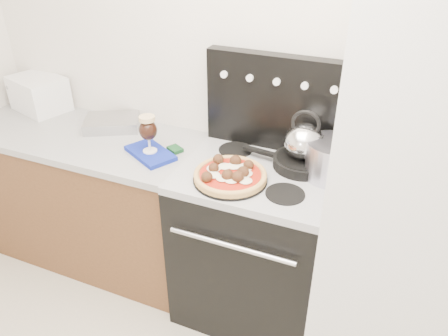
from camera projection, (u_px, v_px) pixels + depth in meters
The scene contains 16 objects.
room_shell at pixel (141, 211), 1.31m from camera, with size 3.52×3.01×2.52m.
base_cabinet at pixel (93, 199), 2.79m from camera, with size 1.45×0.60×0.86m, color brown.
countertop at pixel (81, 136), 2.56m from camera, with size 1.48×0.63×0.04m, color #A5A5A6.
stove_body at pixel (255, 245), 2.39m from camera, with size 0.76×0.65×0.88m, color black.
cooktop at pixel (258, 174), 2.16m from camera, with size 0.76×0.65×0.04m, color #ADADB2.
backguard at pixel (278, 103), 2.24m from camera, with size 0.76×0.08×0.50m, color black.
fridge at pixel (410, 200), 1.88m from camera, with size 0.64×0.68×1.90m, color silver.
toaster_oven at pixel (39, 94), 2.79m from camera, with size 0.34×0.25×0.21m, color white.
foil_sheet at pixel (112, 123), 2.59m from camera, with size 0.31×0.23×0.06m, color silver.
oven_mitt at pixel (150, 153), 2.31m from camera, with size 0.28×0.16×0.02m, color #122299.
beer_glass at pixel (148, 134), 2.25m from camera, with size 0.10×0.10×0.21m, color black, non-canonical shape.
pizza_pan at pixel (230, 179), 2.07m from camera, with size 0.35×0.35×0.01m, color black.
pizza at pixel (230, 174), 2.05m from camera, with size 0.35×0.35×0.05m, color tan, non-canonical shape.
skillet at pixel (302, 162), 2.17m from camera, with size 0.28×0.28×0.05m, color black.
tea_kettle at pixel (304, 139), 2.10m from camera, with size 0.19×0.19×0.21m, color white, non-canonical shape.
stock_pot at pixel (332, 161), 2.05m from camera, with size 0.24×0.24×0.18m, color silver.
Camera 1 is at (0.64, -0.58, 2.03)m, focal length 35.00 mm.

